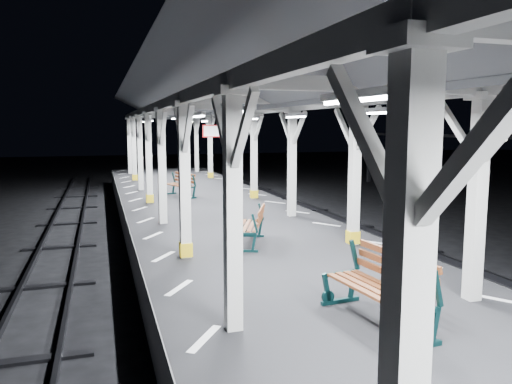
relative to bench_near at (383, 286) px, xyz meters
name	(u,v)px	position (x,y,z in m)	size (l,w,h in m)	color
ground	(308,326)	(-0.09, 2.40, -1.55)	(120.00, 120.00, 0.00)	black
platform	(308,301)	(-0.09, 2.40, -1.05)	(6.00, 50.00, 1.00)	black
hazard_stripes_left	(179,288)	(-2.54, 2.40, -0.54)	(1.00, 48.00, 0.01)	silver
hazard_stripes_right	(420,265)	(2.36, 2.40, -0.54)	(1.00, 48.00, 0.01)	silver
track_left	(23,358)	(-5.09, 2.40, -1.47)	(2.20, 60.00, 0.16)	#2D2D33
canopy	(312,84)	(-0.09, 2.39, 3.01)	(5.40, 49.00, 4.65)	beige
bench_near	(383,286)	(0.00, 0.00, 0.00)	(0.90, 1.95, 1.02)	#0B2C2E
bench_mid	(253,225)	(-0.35, 5.14, -0.07)	(1.18, 1.74, 0.89)	#0B2C2E
bench_far	(181,184)	(-0.72, 13.86, -0.05)	(1.18, 1.84, 0.94)	#0B2C2E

